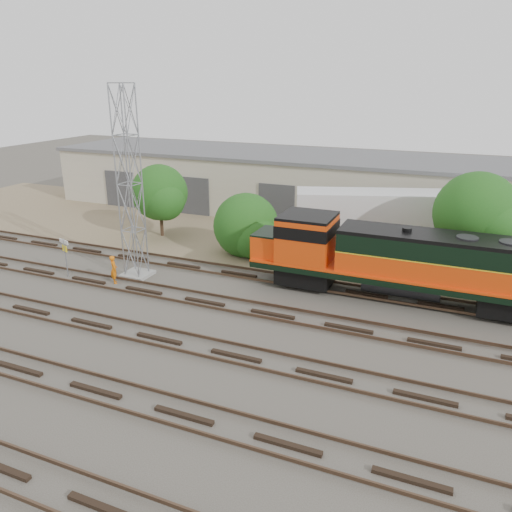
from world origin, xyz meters
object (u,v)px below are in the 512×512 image
at_px(worker, 114,269).
at_px(semi_trailer, 403,215).
at_px(locomotive, 398,260).
at_px(signal_tower, 130,188).

bearing_deg(worker, semi_trailer, -96.81).
bearing_deg(locomotive, semi_trailer, 95.85).
relative_size(locomotive, worker, 9.88).
relative_size(locomotive, signal_tower, 1.49).
height_order(locomotive, worker, locomotive).
bearing_deg(signal_tower, locomotive, 9.52).
xyz_separation_m(signal_tower, semi_trailer, (14.49, 11.10, -2.84)).
relative_size(signal_tower, semi_trailer, 0.80).
height_order(locomotive, semi_trailer, locomotive).
distance_m(signal_tower, worker, 4.96).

